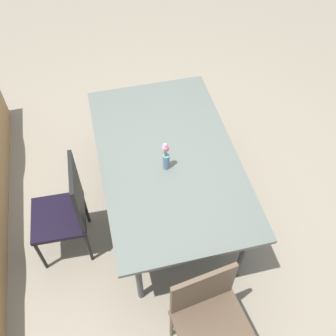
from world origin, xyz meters
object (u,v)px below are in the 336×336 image
dining_table (168,160)px  chair_end_left (210,318)px  chair_far_side (67,209)px  flower_vase (166,155)px

dining_table → chair_end_left: (-1.24, 0.01, -0.18)m
chair_end_left → dining_table: bearing=-98.6°
dining_table → chair_far_side: 0.89m
chair_far_side → dining_table: bearing=-77.0°
chair_far_side → flower_vase: (0.05, -0.82, 0.36)m
dining_table → flower_vase: 0.23m
chair_far_side → flower_vase: size_ratio=3.48×
chair_end_left → flower_vase: size_ratio=3.16×
dining_table → chair_end_left: bearing=179.5°
flower_vase → chair_far_side: bearing=93.7°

